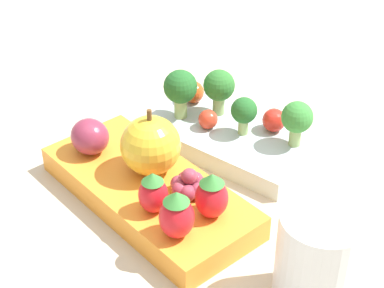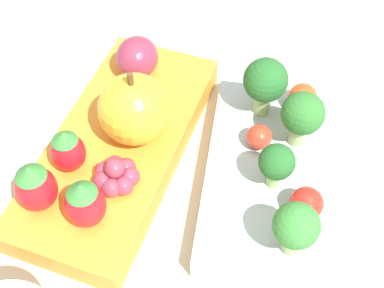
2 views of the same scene
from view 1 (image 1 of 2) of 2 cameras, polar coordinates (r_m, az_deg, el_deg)
The scene contains 17 objects.
ground_plane at distance 0.67m, azimuth 0.63°, elevation -2.92°, with size 4.00×4.00×0.00m, color #BCB29E.
bento_box_savoury at distance 0.71m, azimuth 3.43°, elevation 0.50°, with size 0.19×0.12×0.02m.
bento_box_fruit at distance 0.63m, azimuth -3.87°, elevation -4.24°, with size 0.24×0.12×0.03m.
broccoli_floret_0 at distance 0.71m, azimuth 2.42°, elevation 5.09°, with size 0.04×0.04×0.05m.
broccoli_floret_1 at distance 0.68m, azimuth 4.79°, elevation 2.81°, with size 0.03×0.03×0.04m.
broccoli_floret_2 at distance 0.67m, azimuth 9.32°, elevation 2.24°, with size 0.03×0.03×0.05m.
broccoli_floret_3 at distance 0.70m, azimuth -1.04°, elevation 4.97°, with size 0.04×0.04×0.06m.
cherry_tomato_0 at distance 0.70m, azimuth 7.30°, elevation 2.12°, with size 0.03×0.03×0.03m.
cherry_tomato_1 at distance 0.74m, azimuth 0.10°, elevation 4.64°, with size 0.03×0.03×0.03m.
cherry_tomato_2 at distance 0.70m, azimuth 1.44°, elevation 2.21°, with size 0.02×0.02×0.02m.
apple at distance 0.62m, azimuth -3.70°, elevation -0.12°, with size 0.06×0.06×0.07m.
strawberry_0 at distance 0.55m, azimuth -1.38°, elevation -6.30°, with size 0.03×0.03×0.05m.
strawberry_1 at distance 0.57m, azimuth -3.48°, elevation -4.34°, with size 0.03×0.03×0.04m.
strawberry_2 at distance 0.57m, azimuth 1.76°, elevation -4.61°, with size 0.03×0.03×0.05m.
plum at distance 0.65m, azimuth -9.07°, elevation 0.66°, with size 0.04×0.04×0.04m.
grape_cluster at distance 0.60m, azimuth -0.24°, elevation -3.64°, with size 0.04×0.04×0.03m.
drinking_cup at distance 0.52m, azimuth 11.15°, elevation -10.11°, with size 0.07×0.07×0.09m.
Camera 1 is at (0.36, -0.38, 0.41)m, focal length 60.00 mm.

